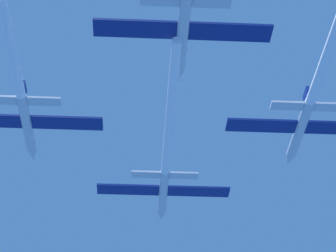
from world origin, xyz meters
The scene contains 3 objects.
jet_lead centered at (0.30, -9.41, -0.43)m, with size 19.60×41.94×3.25m.
jet_left_wing centered at (-18.06, -25.83, -0.01)m, with size 19.60×43.12×3.25m.
jet_right_wing centered at (17.53, -27.14, 0.31)m, with size 19.60×45.69×3.25m.
Camera 1 is at (-3.58, -89.13, -51.34)m, focal length 73.29 mm.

